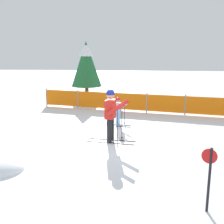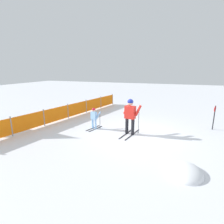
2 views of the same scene
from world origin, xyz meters
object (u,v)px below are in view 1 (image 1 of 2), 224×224
at_px(skier_child, 118,109).
at_px(trail_marker, 209,172).
at_px(conifer_far, 86,63).
at_px(safety_fence, 147,103).
at_px(skier_adult, 111,111).

distance_m(skier_child, trail_marker, 6.17).
bearing_deg(conifer_far, safety_fence, -47.36).
distance_m(skier_child, safety_fence, 2.72).
bearing_deg(trail_marker, conifer_far, 109.58).
bearing_deg(safety_fence, skier_adult, -106.71).
xyz_separation_m(safety_fence, trail_marker, (0.79, -8.26, 0.31)).
height_order(skier_adult, safety_fence, skier_adult).
relative_size(skier_child, conifer_far, 0.33).
relative_size(skier_adult, conifer_far, 0.51).
xyz_separation_m(skier_adult, trail_marker, (2.11, -3.88, -0.25)).
bearing_deg(skier_adult, conifer_far, 115.05).
distance_m(skier_adult, safety_fence, 4.61).
height_order(skier_child, trail_marker, trail_marker).
xyz_separation_m(conifer_far, trail_marker, (4.29, -12.06, -1.32)).
bearing_deg(trail_marker, safety_fence, 95.46).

